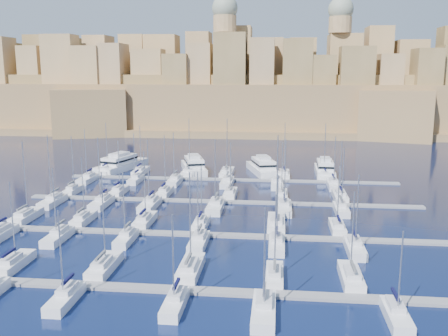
# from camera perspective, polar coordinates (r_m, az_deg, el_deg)

# --- Properties ---
(ground) EXTENTS (600.00, 600.00, 0.00)m
(ground) POSITION_cam_1_polar(r_m,az_deg,el_deg) (97.10, -1.06, -5.48)
(ground) COLOR black
(ground) RESTS_ON ground
(pontoon_near) EXTENTS (84.00, 2.00, 0.40)m
(pontoon_near) POSITION_cam_1_polar(r_m,az_deg,el_deg) (65.53, -4.96, -13.72)
(pontoon_near) COLOR slate
(pontoon_near) RESTS_ON ground
(pontoon_mid_near) EXTENTS (84.00, 2.00, 0.40)m
(pontoon_mid_near) POSITION_cam_1_polar(r_m,az_deg,el_deg) (85.70, -2.09, -7.62)
(pontoon_mid_near) COLOR slate
(pontoon_mid_near) RESTS_ON ground
(pontoon_mid_far) EXTENTS (84.00, 2.00, 0.40)m
(pontoon_mid_far) POSITION_cam_1_polar(r_m,az_deg,el_deg) (106.60, -0.38, -3.86)
(pontoon_mid_far) COLOR slate
(pontoon_mid_far) RESTS_ON ground
(pontoon_far) EXTENTS (84.00, 2.00, 0.40)m
(pontoon_far) POSITION_cam_1_polar(r_m,az_deg,el_deg) (127.86, 0.76, -1.34)
(pontoon_far) COLOR slate
(pontoon_far) RESTS_ON ground
(sailboat_1) EXTENTS (2.50, 8.33, 12.75)m
(sailboat_1) POSITION_cam_1_polar(r_m,az_deg,el_deg) (78.19, -22.87, -9.98)
(sailboat_1) COLOR white
(sailboat_1) RESTS_ON ground
(sailboat_2) EXTENTS (2.69, 8.97, 14.37)m
(sailboat_2) POSITION_cam_1_polar(r_m,az_deg,el_deg) (73.14, -13.53, -10.83)
(sailboat_2) COLOR white
(sailboat_2) RESTS_ON ground
(sailboat_3) EXTENTS (2.86, 9.52, 14.54)m
(sailboat_3) POSITION_cam_1_polar(r_m,az_deg,el_deg) (70.36, -3.90, -11.43)
(sailboat_3) COLOR white
(sailboat_3) RESTS_ON ground
(sailboat_4) EXTENTS (2.31, 7.71, 12.06)m
(sailboat_4) POSITION_cam_1_polar(r_m,az_deg,el_deg) (68.56, 5.79, -12.11)
(sailboat_4) COLOR white
(sailboat_4) RESTS_ON ground
(sailboat_5) EXTENTS (2.67, 8.91, 12.52)m
(sailboat_5) POSITION_cam_1_polar(r_m,az_deg,el_deg) (69.82, 14.31, -11.96)
(sailboat_5) COLOR white
(sailboat_5) RESTS_ON ground
(sailboat_8) EXTENTS (2.31, 7.70, 12.07)m
(sailboat_8) POSITION_cam_1_polar(r_m,az_deg,el_deg) (65.00, -17.67, -13.95)
(sailboat_8) COLOR white
(sailboat_8) RESTS_ON ground
(sailboat_9) EXTENTS (2.26, 7.52, 11.99)m
(sailboat_9) POSITION_cam_1_polar(r_m,az_deg,el_deg) (61.15, -5.63, -15.10)
(sailboat_9) COLOR white
(sailboat_9) RESTS_ON ground
(sailboat_10) EXTENTS (2.65, 8.83, 13.34)m
(sailboat_10) POSITION_cam_1_polar(r_m,az_deg,el_deg) (59.45, 4.57, -15.87)
(sailboat_10) COLOR white
(sailboat_10) RESTS_ON ground
(sailboat_11) EXTENTS (2.33, 7.76, 10.97)m
(sailboat_11) POSITION_cam_1_polar(r_m,az_deg,el_deg) (61.44, 19.09, -15.57)
(sailboat_11) COLOR white
(sailboat_11) RESTS_ON ground
(sailboat_12) EXTENTS (2.72, 9.07, 15.10)m
(sailboat_12) POSITION_cam_1_polar(r_m,az_deg,el_deg) (101.35, -21.66, -5.13)
(sailboat_12) COLOR white
(sailboat_12) RESTS_ON ground
(sailboat_13) EXTENTS (2.45, 8.16, 12.46)m
(sailboat_13) POSITION_cam_1_polar(r_m,az_deg,el_deg) (96.23, -15.76, -5.61)
(sailboat_13) COLOR white
(sailboat_13) RESTS_ON ground
(sailboat_14) EXTENTS (2.61, 8.71, 13.80)m
(sailboat_14) POSITION_cam_1_polar(r_m,az_deg,el_deg) (92.84, -9.03, -5.93)
(sailboat_14) COLOR white
(sailboat_14) RESTS_ON ground
(sailboat_15) EXTENTS (2.37, 7.89, 11.42)m
(sailboat_15) POSITION_cam_1_polar(r_m,az_deg,el_deg) (90.32, -2.62, -6.30)
(sailboat_15) COLOR white
(sailboat_15) RESTS_ON ground
(sailboat_16) EXTENTS (3.07, 10.23, 16.85)m
(sailboat_16) POSITION_cam_1_polar(r_m,az_deg,el_deg) (90.38, 5.99, -6.29)
(sailboat_16) COLOR white
(sailboat_16) RESTS_ON ground
(sailboat_17) EXTENTS (2.41, 8.04, 11.86)m
(sailboat_17) POSITION_cam_1_polar(r_m,az_deg,el_deg) (90.01, 12.83, -6.63)
(sailboat_17) COLOR white
(sailboat_17) RESTS_ON ground
(sailboat_19) EXTENTS (2.51, 8.37, 12.60)m
(sailboat_19) POSITION_cam_1_polar(r_m,az_deg,el_deg) (87.59, -18.43, -7.42)
(sailboat_19) COLOR white
(sailboat_19) RESTS_ON ground
(sailboat_20) EXTENTS (2.27, 7.58, 12.06)m
(sailboat_20) POSITION_cam_1_polar(r_m,az_deg,el_deg) (83.91, -11.12, -7.87)
(sailboat_20) COLOR white
(sailboat_20) RESTS_ON ground
(sailboat_21) EXTENTS (2.52, 8.41, 12.57)m
(sailboat_21) POSITION_cam_1_polar(r_m,az_deg,el_deg) (80.83, -2.90, -8.40)
(sailboat_21) COLOR white
(sailboat_21) RESTS_ON ground
(sailboat_22) EXTENTS (2.46, 8.19, 12.28)m
(sailboat_22) POSITION_cam_1_polar(r_m,az_deg,el_deg) (79.98, 6.04, -8.67)
(sailboat_22) COLOR white
(sailboat_22) RESTS_ON ground
(sailboat_23) EXTENTS (2.58, 8.61, 12.70)m
(sailboat_23) POSITION_cam_1_polar(r_m,az_deg,el_deg) (80.71, 14.71, -8.79)
(sailboat_23) COLOR white
(sailboat_23) RESTS_ON ground
(sailboat_24) EXTENTS (2.25, 7.50, 13.45)m
(sailboat_24) POSITION_cam_1_polar(r_m,az_deg,el_deg) (119.74, -16.84, -2.41)
(sailboat_24) COLOR white
(sailboat_24) RESTS_ON ground
(sailboat_25) EXTENTS (2.41, 8.05, 12.52)m
(sailboat_25) POSITION_cam_1_polar(r_m,az_deg,el_deg) (116.23, -11.90, -2.58)
(sailboat_25) COLOR white
(sailboat_25) RESTS_ON ground
(sailboat_26) EXTENTS (2.48, 8.27, 13.89)m
(sailboat_26) POSITION_cam_1_polar(r_m,az_deg,el_deg) (113.50, -6.77, -2.73)
(sailboat_26) COLOR white
(sailboat_26) RESTS_ON ground
(sailboat_27) EXTENTS (2.55, 8.51, 12.46)m
(sailboat_27) POSITION_cam_1_polar(r_m,az_deg,el_deg) (111.26, 0.71, -2.94)
(sailboat_27) COLOR white
(sailboat_27) RESTS_ON ground
(sailboat_28) EXTENTS (2.51, 8.36, 12.69)m
(sailboat_28) POSITION_cam_1_polar(r_m,az_deg,el_deg) (110.71, 6.59, -3.09)
(sailboat_28) COLOR white
(sailboat_28) RESTS_ON ground
(sailboat_29) EXTENTS (2.78, 9.27, 13.11)m
(sailboat_29) POSITION_cam_1_polar(r_m,az_deg,el_deg) (111.97, 13.11, -3.14)
(sailboat_29) COLOR white
(sailboat_29) RESTS_ON ground
(sailboat_30) EXTENTS (2.76, 9.18, 15.12)m
(sailboat_30) POSITION_cam_1_polar(r_m,az_deg,el_deg) (110.88, -18.98, -3.59)
(sailboat_30) COLOR white
(sailboat_30) RESTS_ON ground
(sailboat_31) EXTENTS (2.75, 9.18, 14.72)m
(sailboat_31) POSITION_cam_1_polar(r_m,az_deg,el_deg) (106.83, -13.81, -3.85)
(sailboat_31) COLOR white
(sailboat_31) RESTS_ON ground
(sailboat_32) EXTENTS (2.92, 9.73, 14.41)m
(sailboat_32) POSITION_cam_1_polar(r_m,az_deg,el_deg) (103.53, -8.47, -4.12)
(sailboat_32) COLOR white
(sailboat_32) RESTS_ON ground
(sailboat_33) EXTENTS (3.00, 9.99, 14.75)m
(sailboat_33) POSITION_cam_1_polar(r_m,az_deg,el_deg) (100.87, -0.97, -4.40)
(sailboat_33) COLOR white
(sailboat_33) RESTS_ON ground
(sailboat_34) EXTENTS (2.84, 9.45, 15.07)m
(sailboat_34) POSITION_cam_1_polar(r_m,az_deg,el_deg) (100.38, 6.89, -4.56)
(sailboat_34) COLOR white
(sailboat_34) RESTS_ON ground
(sailboat_35) EXTENTS (2.54, 8.46, 13.29)m
(sailboat_35) POSITION_cam_1_polar(r_m,az_deg,el_deg) (101.64, 13.24, -4.60)
(sailboat_35) COLOR white
(sailboat_35) RESTS_ON ground
(sailboat_36) EXTENTS (2.70, 9.01, 14.07)m
(sailboat_36) POSITION_cam_1_polar(r_m,az_deg,el_deg) (140.41, -13.22, -0.29)
(sailboat_36) COLOR white
(sailboat_36) RESTS_ON ground
(sailboat_37) EXTENTS (2.80, 9.34, 13.46)m
(sailboat_37) POSITION_cam_1_polar(r_m,az_deg,el_deg) (137.73, -9.51, -0.36)
(sailboat_37) COLOR white
(sailboat_37) RESTS_ON ground
(sailboat_38) EXTENTS (3.02, 10.07, 15.47)m
(sailboat_38) POSITION_cam_1_polar(r_m,az_deg,el_deg) (135.08, -4.00, -0.45)
(sailboat_38) COLOR white
(sailboat_38) RESTS_ON ground
(sailboat_39) EXTENTS (3.17, 10.57, 15.49)m
(sailboat_39) POSITION_cam_1_polar(r_m,az_deg,el_deg) (133.90, 0.32, -0.52)
(sailboat_39) COLOR white
(sailboat_39) RESTS_ON ground
(sailboat_40) EXTENTS (2.79, 9.30, 14.51)m
(sailboat_40) POSITION_cam_1_polar(r_m,az_deg,el_deg) (132.61, 6.88, -0.73)
(sailboat_40) COLOR white
(sailboat_40) RESTS_ON ground
(sailboat_41) EXTENTS (2.80, 9.32, 14.59)m
(sailboat_41) POSITION_cam_1_polar(r_m,az_deg,el_deg) (133.17, 11.37, -0.82)
(sailboat_41) COLOR white
(sailboat_41) RESTS_ON ground
(sailboat_42) EXTENTS (2.73, 9.12, 13.72)m
(sailboat_42) POSITION_cam_1_polar(r_m,az_deg,el_deg) (130.92, -15.31, -1.20)
(sailboat_42) COLOR white
(sailboat_42) RESTS_ON ground
(sailboat_43) EXTENTS (2.37, 7.90, 12.74)m
(sailboat_43) POSITION_cam_1_polar(r_m,az_deg,el_deg) (127.51, -10.06, -1.31)
(sailboat_43) COLOR white
(sailboat_43) RESTS_ON ground
(sailboat_44) EXTENTS (2.69, 8.97, 13.14)m
(sailboat_44) POSITION_cam_1_polar(r_m,az_deg,el_deg) (124.57, -5.67, -1.47)
(sailboat_44) COLOR white
(sailboat_44) RESTS_ON ground
(sailboat_45) EXTENTS (2.77, 9.25, 12.84)m
(sailboat_45) POSITION_cam_1_polar(r_m,az_deg,el_deg) (122.43, 0.37, -1.64)
(sailboat_45) COLOR white
(sailboat_45) RESTS_ON ground
(sailboat_46) EXTENTS (2.87, 9.58, 12.60)m
(sailboat_46) POSITION_cam_1_polar(r_m,az_deg,el_deg) (121.65, 6.10, -1.79)
(sailboat_46) COLOR white
(sailboat_46) RESTS_ON ground
(sailboat_47) EXTENTS (2.71, 9.04, 12.72)m
(sailboat_47) POSITION_cam_1_polar(r_m,az_deg,el_deg) (122.65, 12.39, -1.88)
(sailboat_47) COLOR white
(sailboat_47) RESTS_ON ground
(motor_yacht_a) EXTENTS (11.01, 20.54, 5.25)m
(motor_yacht_a) POSITION_cam_1_polar(r_m,az_deg,el_deg) (144.71, -11.70, 0.50)
(motor_yacht_a) COLOR white
(motor_yacht_a) RESTS_ON ground
(motor_yacht_b) EXTENTS (10.06, 18.12, 5.25)m
(motor_yacht_b) POSITION_cam_1_polar(r_m,az_deg,el_deg) (138.59, -3.47, 0.25)
(motor_yacht_b) COLOR white
(motor_yacht_b) RESTS_ON ground
(motor_yacht_c) EXTENTS (9.98, 18.37, 5.25)m
(motor_yacht_c) POSITION_cam_1_polar(r_m,az_deg,el_deg) (136.82, 4.46, 0.10)
(motor_yacht_c) COLOR white
(motor_yacht_c) RESTS_ON ground
(motor_yacht_d) EXTENTS (4.98, 15.82, 5.25)m
(motor_yacht_d) POSITION_cam_1_polar(r_m,az_deg,el_deg) (136.45, 11.44, -0.12)
(motor_yacht_d) COLOR white
(motor_yacht_d) RESTS_ON ground
(fortified_city) EXTENTS (460.00, 108.95, 59.52)m
(fortified_city) POSITION_cam_1_polar(r_m,az_deg,el_deg) (248.21, 3.49, 8.04)
(fortified_city) COLOR brown
(fortified_city) RESTS_ON ground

